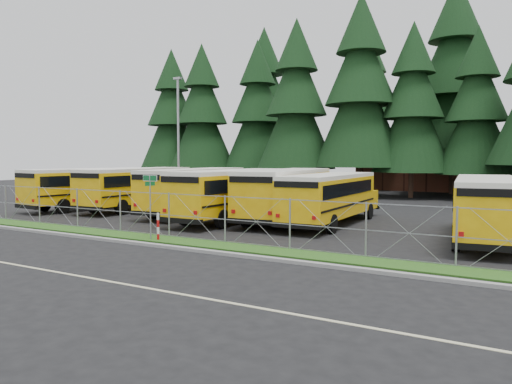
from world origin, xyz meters
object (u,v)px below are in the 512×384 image
Objects in this scene: bus_1 at (140,189)px; light_standard at (178,134)px; bus_0 at (93,189)px; bus_4 at (236,195)px; striped_bollard at (158,227)px; bus_east at (486,210)px; bus_3 at (197,191)px; bus_6 at (332,199)px; street_sign at (150,193)px; bus_5 at (288,195)px.

light_standard is at bearing 106.11° from bus_1.
light_standard is (0.50, 8.63, 4.11)m from bus_0.
bus_1 is 1.06× the size of light_standard.
striped_bollard is at bearing -83.83° from bus_4.
bus_1 is 21.86m from bus_east.
bus_3 is 9.17m from bus_6.
bus_1 is 13.38m from striped_bollard.
bus_0 is at bearing 170.53° from bus_east.
bus_3 reaches higher than bus_1.
bus_1 reaches higher than street_sign.
bus_5 is 1.08× the size of light_standard.
bus_0 is 8.87× the size of striped_bollard.
bus_6 is 8.55× the size of striped_bollard.
bus_6 is at bearing -9.05° from bus_3.
bus_east is at bearing 3.86° from bus_0.
bus_3 is 9.05× the size of striped_bollard.
bus_5 is at bearing 9.87° from bus_0.
bus_5 reaches higher than bus_east.
bus_4 reaches higher than bus_1.
bus_1 is 1.05× the size of bus_6.
street_sign is at bearing -86.65° from bus_4.
bus_5 is 10.52m from bus_east.
bus_4 reaches higher than bus_3.
bus_1 is 14.18m from bus_6.
bus_3 is (5.01, -0.19, 0.01)m from bus_1.
striped_bollard is at bearing 8.66° from street_sign.
bus_0 is 1.04× the size of bus_6.
street_sign is (-2.05, -8.96, 0.59)m from bus_5.
striped_bollard is at bearing -53.12° from light_standard.
bus_4 is at bearing -157.79° from bus_5.
bus_4 is at bearing -38.07° from light_standard.
bus_0 is 14.61m from bus_5.
striped_bollard is at bearing -25.56° from bus_0.
bus_3 is 6.40m from bus_5.
bus_3 is 0.99× the size of bus_5.
bus_east is (7.58, -1.56, 0.01)m from bus_6.
bus_5 is at bearing 162.16° from bus_east.
bus_6 is at bearing 11.18° from bus_4.
bus_4 is 1.06× the size of bus_east.
bus_0 is 1.03× the size of bus_east.
bus_1 is 13.14m from street_sign.
striped_bollard is (12.90, -7.90, -0.79)m from bus_0.
bus_3 reaches higher than bus_6.
street_sign is 2.34× the size of striped_bollard.
bus_6 is (5.29, 1.08, -0.09)m from bus_4.
bus_3 is at bearing 175.25° from bus_6.
bus_3 is at bearing -44.60° from light_standard.
striped_bollard is at bearing -119.71° from bus_6.
bus_6 is at bearing 62.58° from striped_bollard.
bus_6 is (2.76, -0.34, -0.09)m from bus_5.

